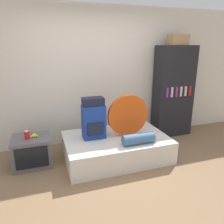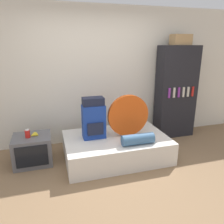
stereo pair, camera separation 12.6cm
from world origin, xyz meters
name	(u,v)px [view 1 (the left image)]	position (x,y,z in m)	size (l,w,h in m)	color
ground_plane	(122,186)	(0.00, 0.00, 0.00)	(16.00, 16.00, 0.00)	#846647
wall_back	(91,77)	(0.00, 1.71, 1.30)	(8.00, 0.05, 2.60)	silver
bed	(116,147)	(0.20, 0.82, 0.19)	(1.73, 1.13, 0.38)	silver
backpack	(94,119)	(-0.16, 0.91, 0.72)	(0.38, 0.25, 0.69)	navy
tent_bag	(128,115)	(0.42, 0.84, 0.74)	(0.71, 0.07, 0.71)	#D14C14
sleeping_roll	(138,139)	(0.45, 0.45, 0.47)	(0.52, 0.17, 0.17)	#3D668E
television	(32,151)	(-1.17, 1.03, 0.24)	(0.60, 0.53, 0.48)	#5B5B60
canister	(27,135)	(-1.22, 0.99, 0.54)	(0.08, 0.08, 0.14)	red
banana_bunch	(34,135)	(-1.11, 1.08, 0.49)	(0.13, 0.18, 0.03)	yellow
bookshelf	(173,92)	(1.70, 1.44, 0.94)	(0.80, 0.37, 1.88)	black
cardboard_box	(178,40)	(1.70, 1.43, 1.99)	(0.37, 0.24, 0.20)	#A88456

